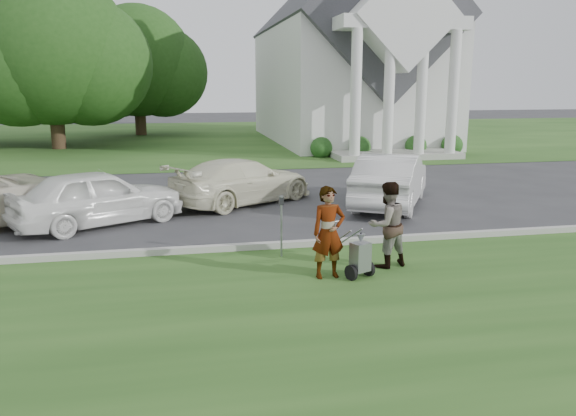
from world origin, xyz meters
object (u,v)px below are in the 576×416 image
object	(u,v)px
striping_cart	(360,258)
person_left	(329,233)
car_b	(98,197)
parking_meter_near	(281,219)
tree_left	(51,54)
car_d	(391,180)
car_c	(242,181)
tree_back	(137,66)
church	(348,44)
person_right	(387,225)

from	to	relation	value
striping_cart	person_left	world-z (taller)	person_left
car_b	parking_meter_near	bearing A→B (deg)	-160.22
tree_left	car_d	distance (m)	22.17
striping_cart	car_c	world-z (taller)	car_c
car_c	tree_back	bearing A→B (deg)	-22.93
church	person_left	size ratio (longest dim) A/B	13.89
striping_cart	parking_meter_near	distance (m)	2.03
person_right	car_b	bearing A→B (deg)	-53.59
car_c	car_d	distance (m)	4.48
tree_left	striping_cart	size ratio (longest dim) A/B	9.83
striping_cart	car_c	xyz separation A→B (m)	(-1.39, 7.17, 0.28)
striping_cart	car_b	distance (m)	7.43
church	striping_cart	size ratio (longest dim) A/B	22.29
church	tree_back	world-z (taller)	church
car_b	person_right	bearing A→B (deg)	-156.65
striping_cart	person_right	xyz separation A→B (m)	(0.73, 0.54, 0.45)
person_left	tree_left	bearing A→B (deg)	106.40
car_b	car_c	distance (m)	4.41
tree_back	parking_meter_near	size ratio (longest dim) A/B	7.32
person_left	car_b	xyz separation A→B (m)	(-4.75, 5.03, -0.13)
car_c	striping_cart	bearing A→B (deg)	157.84
church	tree_back	size ratio (longest dim) A/B	2.51
parking_meter_near	car_c	world-z (taller)	car_c
tree_back	car_b	distance (m)	26.78
church	car_d	world-z (taller)	church
car_c	car_d	xyz separation A→B (m)	(4.32, -1.16, 0.10)
tree_back	car_d	xyz separation A→B (m)	(8.72, -25.64, -3.95)
striping_cart	car_c	size ratio (longest dim) A/B	0.23
parking_meter_near	church	bearing A→B (deg)	70.05
person_left	parking_meter_near	distance (m)	1.57
tree_left	car_c	bearing A→B (deg)	-62.96
person_right	car_d	world-z (taller)	person_right
person_left	car_d	world-z (taller)	person_left
tree_back	person_right	size ratio (longest dim) A/B	5.61
church	person_left	xyz separation A→B (m)	(-7.79, -24.63, -5.07)
person_left	parking_meter_near	world-z (taller)	person_left
car_c	tree_left	bearing A→B (deg)	-6.09
person_left	person_right	size ratio (longest dim) A/B	1.01
car_d	person_left	bearing A→B (deg)	88.78
parking_meter_near	car_d	world-z (taller)	car_d
car_c	car_d	bearing A→B (deg)	-138.21
person_left	car_d	xyz separation A→B (m)	(3.51, 5.87, -0.09)
tree_back	striping_cart	xyz separation A→B (m)	(5.79, -31.64, -4.33)
person_right	car_b	world-z (taller)	person_right
parking_meter_near	car_b	distance (m)	5.46
person_left	person_right	world-z (taller)	person_left
striping_cart	car_c	bearing A→B (deg)	77.25
tree_back	parking_meter_near	distance (m)	30.66
church	tree_left	world-z (taller)	church
striping_cart	person_right	world-z (taller)	person_right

